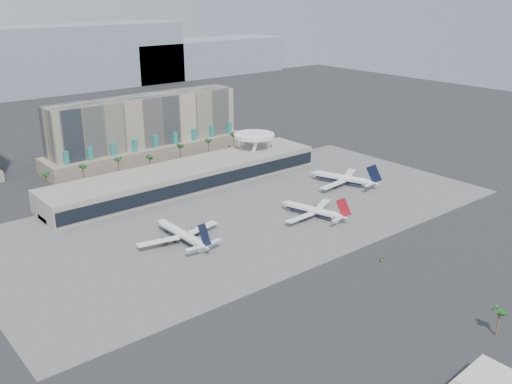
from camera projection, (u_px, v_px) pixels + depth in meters
ground at (323, 249)px, 251.91m from camera, size 900.00×900.00×0.00m
apron_pad at (246, 213)px, 291.90m from camera, size 260.00×130.00×0.06m
mountain_ridge at (22, 66)px, 600.15m from camera, size 680.00×60.00×70.00m
hotel at (146, 134)px, 378.99m from camera, size 140.00×30.00×42.00m
terminal at (187, 175)px, 329.57m from camera, size 170.00×32.50×14.50m
saucer_structure at (254, 138)px, 362.79m from camera, size 26.00×26.00×21.89m
palm_row at (166, 153)px, 357.96m from camera, size 157.80×2.80×13.10m
airliner_left at (182, 234)px, 258.04m from camera, size 42.63×43.85×15.14m
airliner_centre at (313, 210)px, 285.94m from camera, size 38.21×39.64×13.97m
airliner_right at (343, 178)px, 332.36m from camera, size 41.71×43.12×15.48m
service_vehicle_a at (203, 249)px, 249.42m from camera, size 4.28×2.24×2.05m
service_vehicle_b at (337, 221)px, 279.65m from camera, size 4.47×3.62×2.01m
taxiway_sign at (382, 260)px, 240.83m from camera, size 2.16×0.68×0.97m
near_palm_a at (500, 315)px, 187.00m from camera, size 6.00×6.00×10.45m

